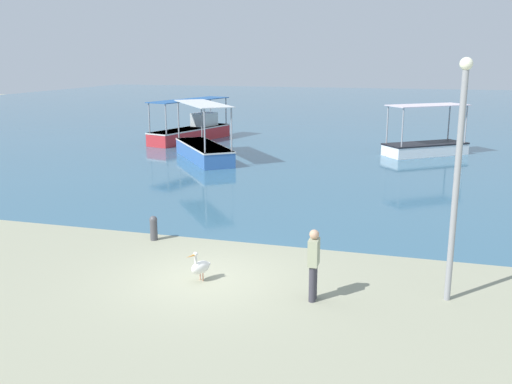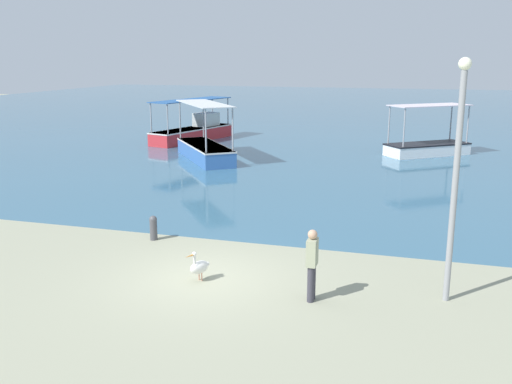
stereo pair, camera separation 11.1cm
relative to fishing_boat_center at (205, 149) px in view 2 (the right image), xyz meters
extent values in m
plane|color=#9A9B7F|center=(6.25, -15.97, -0.60)|extent=(120.00, 120.00, 0.00)
cube|color=#37647F|center=(6.25, 32.03, -0.60)|extent=(110.00, 90.00, 0.00)
cube|color=#3869B1|center=(0.00, 0.00, -0.18)|extent=(4.91, 5.75, 0.84)
cube|color=silver|center=(0.00, 0.00, 0.20)|extent=(4.96, 5.81, 0.08)
cylinder|color=#99999E|center=(-2.21, 1.77, 1.32)|extent=(0.08, 0.08, 2.16)
cylinder|color=#99999E|center=(-1.10, 2.61, 1.32)|extent=(0.08, 0.08, 2.16)
cylinder|color=#99999E|center=(1.10, -2.61, 1.32)|extent=(0.08, 0.08, 2.16)
cylinder|color=#99999E|center=(2.21, -1.77, 1.32)|extent=(0.08, 0.08, 2.16)
cube|color=silver|center=(0.00, 0.00, 2.43)|extent=(4.87, 5.65, 0.05)
cube|color=red|center=(-3.45, 6.44, -0.17)|extent=(3.44, 7.00, 0.85)
cube|color=silver|center=(-3.45, 6.44, 0.21)|extent=(3.49, 7.05, 0.08)
cylinder|color=#99999E|center=(-3.68, 3.21, 1.17)|extent=(0.08, 0.08, 1.83)
cylinder|color=#99999E|center=(-4.99, 3.59, 1.17)|extent=(0.08, 0.08, 1.83)
cylinder|color=#99999E|center=(-1.91, 9.28, 1.17)|extent=(0.08, 0.08, 1.83)
cylinder|color=#99999E|center=(-3.22, 9.66, 1.17)|extent=(0.08, 0.08, 1.83)
cube|color=#265391|center=(-3.45, 6.44, 2.11)|extent=(3.48, 6.83, 0.05)
cube|color=silver|center=(-3.02, 7.91, 0.70)|extent=(1.54, 1.92, 0.89)
cube|color=white|center=(11.57, 4.96, -0.25)|extent=(4.81, 4.24, 0.68)
cube|color=black|center=(11.57, 4.96, 0.05)|extent=(4.87, 4.30, 0.08)
cylinder|color=#99999E|center=(10.31, 3.08, 1.14)|extent=(0.08, 0.08, 2.11)
cylinder|color=#99999E|center=(9.44, 4.22, 1.14)|extent=(0.08, 0.08, 2.11)
cylinder|color=#99999E|center=(13.70, 5.69, 1.14)|extent=(0.08, 0.08, 2.11)
cylinder|color=#99999E|center=(12.83, 6.83, 1.14)|extent=(0.08, 0.08, 2.11)
cube|color=silver|center=(11.57, 4.96, 2.22)|extent=(4.71, 4.20, 0.05)
cylinder|color=#E0997A|center=(6.28, -16.16, -0.49)|extent=(0.03, 0.03, 0.22)
cylinder|color=#E0997A|center=(6.19, -16.12, -0.49)|extent=(0.03, 0.03, 0.22)
ellipsoid|color=white|center=(6.22, -16.17, -0.24)|extent=(0.49, 0.63, 0.32)
ellipsoid|color=white|center=(6.33, -15.94, -0.22)|extent=(0.18, 0.20, 0.10)
cylinder|color=white|center=(6.15, -16.31, -0.02)|extent=(0.07, 0.07, 0.26)
sphere|color=white|center=(6.15, -16.31, 0.14)|extent=(0.11, 0.11, 0.11)
cone|color=#E5933F|center=(6.08, -16.46, 0.13)|extent=(0.18, 0.30, 0.06)
cylinder|color=gray|center=(12.09, -15.64, 2.00)|extent=(0.14, 0.14, 5.20)
sphere|color=#EAEACC|center=(12.09, -15.64, 4.71)|extent=(0.28, 0.28, 0.28)
cylinder|color=#47474C|center=(3.64, -13.51, -0.29)|extent=(0.23, 0.23, 0.61)
sphere|color=#4C4C51|center=(3.64, -13.51, 0.04)|extent=(0.24, 0.24, 0.24)
cylinder|color=#383641|center=(9.12, -16.62, -0.18)|extent=(0.16, 0.16, 0.85)
cylinder|color=#383641|center=(9.12, -16.44, -0.18)|extent=(0.16, 0.16, 0.85)
cube|color=#9DA284|center=(9.12, -16.53, 0.56)|extent=(0.22, 0.40, 0.62)
sphere|color=tan|center=(9.12, -16.53, 0.98)|extent=(0.22, 0.22, 0.22)
camera|label=1|loc=(11.26, -28.59, 4.85)|focal=40.00mm
camera|label=2|loc=(11.37, -28.56, 4.85)|focal=40.00mm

